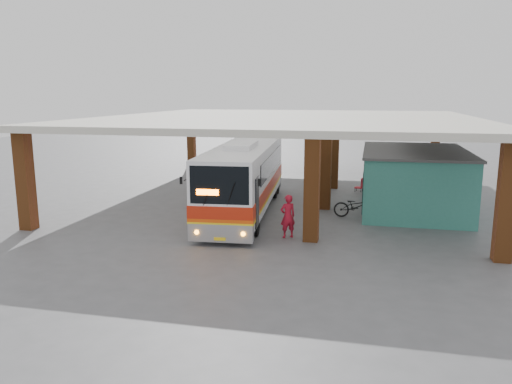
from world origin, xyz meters
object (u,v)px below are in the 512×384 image
at_px(coach_bus, 245,177).
at_px(pedestrian, 288,216).
at_px(motorcycle, 357,206).
at_px(red_chair, 360,185).

height_order(coach_bus, pedestrian, coach_bus).
bearing_deg(motorcycle, pedestrian, 149.36).
bearing_deg(pedestrian, red_chair, -136.23).
bearing_deg(red_chair, motorcycle, -77.43).
relative_size(coach_bus, pedestrian, 6.88).
distance_m(coach_bus, red_chair, 8.94).
relative_size(coach_bus, motorcycle, 5.74).
bearing_deg(red_chair, pedestrian, -91.22).
height_order(coach_bus, motorcycle, coach_bus).
height_order(pedestrian, red_chair, pedestrian).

